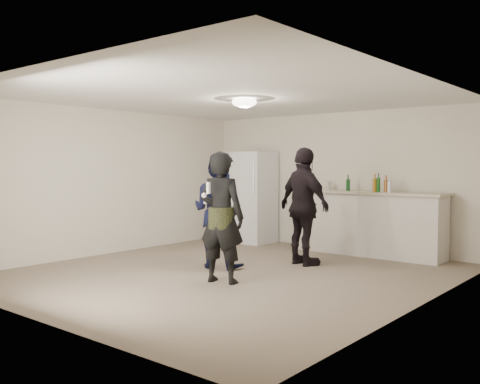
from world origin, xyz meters
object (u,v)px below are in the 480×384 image
Objects in this scene: counter at (367,224)px; spectator at (304,206)px; shaker at (329,185)px; fridge at (254,197)px; woman at (221,217)px; man at (218,211)px.

spectator reaches higher than counter.
spectator reaches higher than shaker.
counter is 2.43m from fridge.
woman is (-0.50, -3.21, 0.33)m from counter.
woman reaches higher than shaker.
spectator is (2.07, -1.41, 0.01)m from fridge.
counter is at bearing -112.44° from woman.
spectator reaches higher than fridge.
man is at bearing -59.69° from woman.
man is 1.00× the size of woman.
fridge reaches higher than shaker.
shaker is at bearing -98.29° from woman.
man reaches higher than shaker.
fridge is 10.59× the size of shaker.
counter is at bearing -128.25° from man.
woman is at bearing 122.18° from man.
man is (-1.22, -2.46, 0.33)m from counter.
counter is 3.27m from woman.
counter is 1.44× the size of fridge.
man reaches higher than counter.
shaker is 1.68m from spectator.
man is at bearing -99.18° from shaker.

